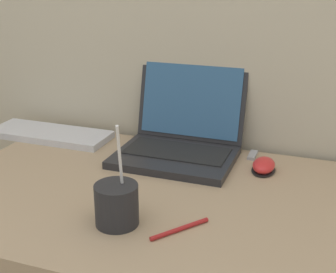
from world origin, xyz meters
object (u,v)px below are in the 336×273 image
at_px(computer_mouse, 264,166).
at_px(external_keyboard, 50,134).
at_px(drink_cup, 117,203).
at_px(pen, 180,229).
at_px(usb_stick, 253,155).
at_px(laptop, 181,135).

xyz_separation_m(computer_mouse, external_keyboard, (-0.65, 0.03, -0.00)).
relative_size(drink_cup, pen, 1.95).
bearing_deg(external_keyboard, usb_stick, 5.46).
bearing_deg(computer_mouse, pen, -107.65).
bearing_deg(laptop, usb_stick, 14.05).
xyz_separation_m(computer_mouse, usb_stick, (-0.04, 0.09, -0.01)).
distance_m(drink_cup, pen, 0.14).
relative_size(computer_mouse, pen, 0.81).
height_order(computer_mouse, pen, computer_mouse).
bearing_deg(computer_mouse, usb_stick, 116.58).
relative_size(laptop, computer_mouse, 3.43).
bearing_deg(laptop, computer_mouse, -9.59).
relative_size(usb_stick, pen, 0.53).
relative_size(laptop, external_keyboard, 0.84).
bearing_deg(usb_stick, laptop, -165.95).
bearing_deg(laptop, external_keyboard, -178.60).
xyz_separation_m(laptop, pen, (0.13, -0.38, -0.05)).
distance_m(computer_mouse, pen, 0.36).
distance_m(drink_cup, usb_stick, 0.49).
distance_m(external_keyboard, usb_stick, 0.61).
distance_m(drink_cup, external_keyboard, 0.57).
relative_size(external_keyboard, usb_stick, 6.17).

